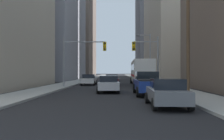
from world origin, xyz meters
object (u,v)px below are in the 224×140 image
at_px(sedan_grey, 167,92).
at_px(traffic_signal_near_left, 83,53).
at_px(city_bus, 141,71).
at_px(traffic_signal_near_right, 147,54).
at_px(pickup_truck_blue, 148,83).
at_px(sedan_maroon, 112,80).
at_px(sedan_white, 89,80).
at_px(sedan_silver, 109,84).

xyz_separation_m(sedan_grey, traffic_signal_near_left, (-6.74, 14.33, 3.33)).
distance_m(city_bus, traffic_signal_near_left, 9.54).
bearing_deg(traffic_signal_near_right, city_bus, 90.76).
distance_m(pickup_truck_blue, sedan_maroon, 13.22).
height_order(sedan_grey, sedan_white, same).
bearing_deg(traffic_signal_near_right, sedan_maroon, 131.19).
relative_size(city_bus, sedan_maroon, 2.75).
relative_size(sedan_grey, traffic_signal_near_right, 0.71).
relative_size(city_bus, sedan_grey, 2.71).
bearing_deg(sedan_maroon, traffic_signal_near_right, -48.81).
height_order(pickup_truck_blue, sedan_silver, pickup_truck_blue).
bearing_deg(pickup_truck_blue, sedan_maroon, 104.24).
distance_m(traffic_signal_near_left, traffic_signal_near_right, 7.57).
height_order(sedan_silver, sedan_white, same).
relative_size(sedan_grey, sedan_white, 1.01).
bearing_deg(pickup_truck_blue, sedan_white, 116.23).
distance_m(city_bus, pickup_truck_blue, 13.56).
distance_m(sedan_white, traffic_signal_near_right, 9.63).
distance_m(sedan_maroon, traffic_signal_near_left, 6.75).
xyz_separation_m(city_bus, sedan_grey, (-0.75, -19.83, -1.16)).
bearing_deg(sedan_maroon, traffic_signal_near_left, -124.86).
bearing_deg(traffic_signal_near_left, sedan_grey, -64.81).
bearing_deg(traffic_signal_near_left, pickup_truck_blue, -50.46).
xyz_separation_m(sedan_white, traffic_signal_near_right, (7.45, -5.17, 3.24)).
bearing_deg(sedan_grey, city_bus, 87.83).
bearing_deg(sedan_silver, city_bus, 69.91).
distance_m(pickup_truck_blue, sedan_grey, 6.34).
distance_m(pickup_truck_blue, sedan_white, 14.68).
bearing_deg(traffic_signal_near_right, sedan_white, 145.25).
relative_size(traffic_signal_near_left, traffic_signal_near_right, 1.00).
height_order(sedan_white, traffic_signal_near_left, traffic_signal_near_left).
height_order(city_bus, pickup_truck_blue, city_bus).
height_order(pickup_truck_blue, sedan_white, pickup_truck_blue).
xyz_separation_m(pickup_truck_blue, sedan_grey, (0.14, -6.33, -0.16)).
distance_m(sedan_grey, traffic_signal_near_right, 14.72).
distance_m(sedan_grey, sedan_maroon, 19.44).
xyz_separation_m(city_bus, sedan_white, (-7.38, -0.33, -1.16)).
relative_size(sedan_maroon, traffic_signal_near_right, 0.70).
height_order(sedan_grey, traffic_signal_near_left, traffic_signal_near_left).
relative_size(city_bus, traffic_signal_near_right, 1.93).
distance_m(pickup_truck_blue, sedan_silver, 3.89).
relative_size(city_bus, sedan_white, 2.74).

